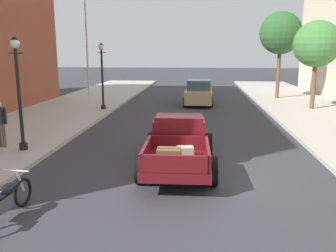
% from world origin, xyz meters
% --- Properties ---
extents(ground_plane, '(140.00, 140.00, 0.00)m').
position_xyz_m(ground_plane, '(0.00, 0.00, 0.00)').
color(ground_plane, '#333338').
extents(hotrod_truck_maroon, '(2.26, 4.97, 1.58)m').
position_xyz_m(hotrod_truck_maroon, '(-0.03, 0.92, 0.75)').
color(hotrod_truck_maroon, '#510F14').
rests_on(hotrod_truck_maroon, ground).
extents(motorcycle_parked, '(0.62, 2.12, 0.93)m').
position_xyz_m(motorcycle_parked, '(-3.48, -3.08, 0.44)').
color(motorcycle_parked, black).
rests_on(motorcycle_parked, ground).
extents(car_background_tan, '(1.91, 4.32, 1.65)m').
position_xyz_m(car_background_tan, '(0.52, 14.31, 0.77)').
color(car_background_tan, tan).
rests_on(car_background_tan, ground).
extents(pedestrian_sidewalk_left, '(0.53, 0.22, 1.65)m').
position_xyz_m(pedestrian_sidewalk_left, '(-6.42, 2.08, 1.09)').
color(pedestrian_sidewalk_left, brown).
rests_on(pedestrian_sidewalk_left, sidewalk_left).
extents(street_lamp_near, '(0.50, 0.32, 3.85)m').
position_xyz_m(street_lamp_near, '(-5.48, 1.80, 2.39)').
color(street_lamp_near, black).
rests_on(street_lamp_near, sidewalk_left).
extents(street_lamp_far, '(0.50, 0.32, 3.85)m').
position_xyz_m(street_lamp_far, '(-5.08, 10.85, 2.39)').
color(street_lamp_far, black).
rests_on(street_lamp_far, sidewalk_left).
extents(flagpole, '(1.74, 0.16, 9.16)m').
position_xyz_m(flagpole, '(-7.68, 17.13, 5.77)').
color(flagpole, '#B2B2B7').
rests_on(flagpole, sidewalk_left).
extents(street_tree_second, '(2.69, 2.69, 5.12)m').
position_xyz_m(street_tree_second, '(7.29, 12.17, 3.90)').
color(street_tree_second, brown).
rests_on(street_tree_second, sidewalk_right).
extents(street_tree_third, '(3.00, 3.00, 6.14)m').
position_xyz_m(street_tree_third, '(6.27, 17.18, 4.76)').
color(street_tree_third, brown).
rests_on(street_tree_third, sidewalk_right).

